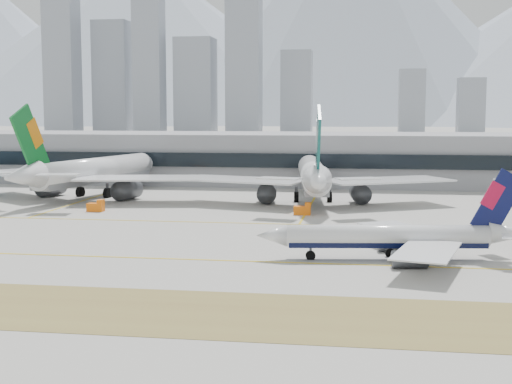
% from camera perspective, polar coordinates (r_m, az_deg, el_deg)
% --- Properties ---
extents(ground, '(3000.00, 3000.00, 0.00)m').
position_cam_1_polar(ground, '(110.45, -6.30, -4.82)').
color(ground, '#9D9993').
rests_on(ground, ground).
extents(apron_markings, '(360.00, 122.22, 0.06)m').
position_cam_1_polar(apron_markings, '(61.75, -19.62, -14.24)').
color(apron_markings, olive).
rests_on(apron_markings, ground).
extents(taxiing_airliner, '(40.38, 34.82, 13.58)m').
position_cam_1_polar(taxiing_airliner, '(105.86, 11.25, -3.59)').
color(taxiing_airliner, white).
rests_on(taxiing_airliner, ground).
extents(widebody_eva, '(64.83, 64.42, 23.61)m').
position_cam_1_polar(widebody_eva, '(183.99, -13.08, 1.51)').
color(widebody_eva, white).
rests_on(widebody_eva, ground).
extents(widebody_cathay, '(65.05, 64.02, 23.32)m').
position_cam_1_polar(widebody_cathay, '(169.90, 4.61, 1.24)').
color(widebody_cathay, white).
rests_on(widebody_cathay, ground).
extents(terminal, '(280.00, 43.10, 15.00)m').
position_cam_1_polar(terminal, '(221.74, 1.30, 2.79)').
color(terminal, gray).
rests_on(terminal, ground).
extents(gse_c, '(3.55, 2.00, 2.60)m').
position_cam_1_polar(gse_c, '(149.83, 3.79, -1.43)').
color(gse_c, orange).
rests_on(gse_c, ground).
extents(gse_b, '(3.55, 2.00, 2.60)m').
position_cam_1_polar(gse_b, '(158.37, -12.66, -1.15)').
color(gse_b, orange).
rests_on(gse_b, ground).
extents(city_skyline, '(342.00, 49.80, 140.00)m').
position_cam_1_polar(city_skyline, '(574.85, -5.07, 9.19)').
color(city_skyline, gray).
rests_on(city_skyline, ground).
extents(mountain_ridge, '(2830.00, 1120.00, 470.00)m').
position_cam_1_polar(mountain_ridge, '(1517.34, 8.91, 12.38)').
color(mountain_ridge, '#9EA8B7').
rests_on(mountain_ridge, ground).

